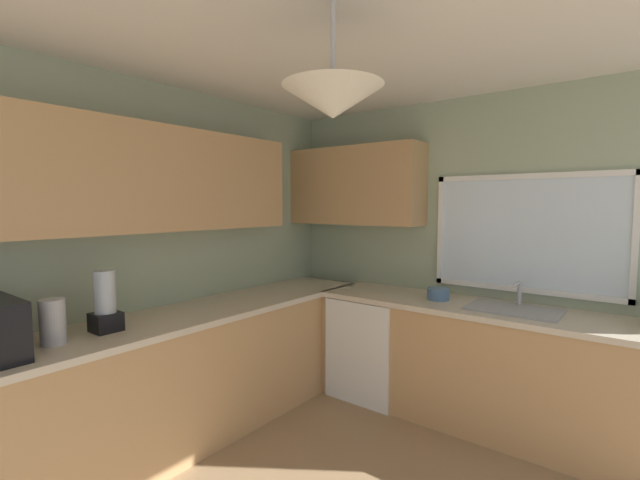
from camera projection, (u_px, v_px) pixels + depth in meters
room_shell at (282, 179)px, 2.73m from camera, size 3.53×4.04×2.55m
counter_run_left at (161, 385)px, 2.82m from camera, size 0.65×3.65×0.89m
counter_run_back at (488, 366)px, 3.14m from camera, size 2.62×0.65×0.89m
dishwasher at (374, 345)px, 3.69m from camera, size 0.60×0.60×0.84m
kettle at (53, 322)px, 2.26m from camera, size 0.13×0.13×0.24m
sink_assembly at (514, 309)px, 3.01m from camera, size 0.60×0.40×0.19m
bowl at (438, 294)px, 3.34m from camera, size 0.17×0.17×0.09m
blender_appliance at (105, 304)px, 2.50m from camera, size 0.15×0.15×0.36m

